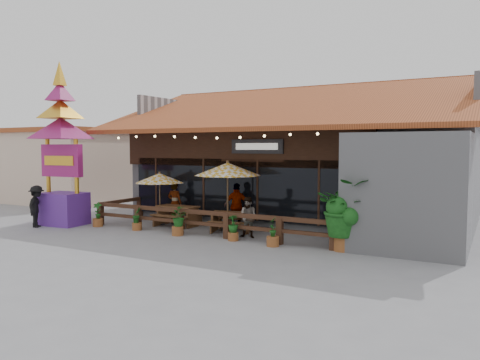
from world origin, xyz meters
The scene contains 19 objects.
ground centered at (0.00, 0.00, 0.00)m, with size 100.00×100.00×0.00m, color gray.
restaurant_building centered at (0.26, 6.61, 2.21)m, with size 15.50×14.73×6.09m.
patio_railing centered at (-2.25, -0.27, 0.61)m, with size 10.00×2.60×0.92m.
neighbor_building centered at (-15.00, 6.00, 2.14)m, with size 8.40×8.40×4.22m.
umbrella_left centered at (-4.42, 0.73, 1.90)m, with size 2.62×2.62×2.18m.
umbrella_right centered at (-1.24, 0.81, 2.33)m, with size 2.93×2.93×2.67m.
picnic_table_left centered at (-3.59, 0.82, 0.55)m, with size 1.71×1.49×0.81m.
picnic_table_right centered at (-1.01, 0.73, 0.50)m, with size 1.82×1.67×0.74m.
thai_sign_tower centered at (-7.88, -1.21, 3.76)m, with size 2.83×2.83×7.12m.
tropical_plant centered at (3.60, -0.43, 1.28)m, with size 2.01×1.88×2.24m.
diner_a centered at (-4.08, 1.29, 0.85)m, with size 0.62×0.41×1.71m, color #331C10.
diner_b centered at (0.11, -0.02, 0.72)m, with size 0.70×0.54×1.44m, color #331C10.
diner_c centered at (-1.16, 1.40, 0.89)m, with size 1.04×0.43×1.78m, color #331C10.
pedestrian centered at (-8.29, -2.13, 0.83)m, with size 1.07×0.62×1.66m, color black.
planter_a centered at (-6.30, -0.86, 0.41)m, with size 0.41×0.40×0.98m.
planter_b centered at (-4.35, -0.75, 0.40)m, with size 0.36×0.37×0.89m.
planter_c centered at (-2.34, -0.86, 0.57)m, with size 0.76×0.71×1.02m.
planter_d centered at (-0.12, -0.72, 0.43)m, with size 0.47×0.47×0.88m.
planter_e centered at (1.43, -0.88, 0.41)m, with size 0.40×0.40×0.99m.
Camera 1 is at (7.66, -14.32, 3.16)m, focal length 35.00 mm.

